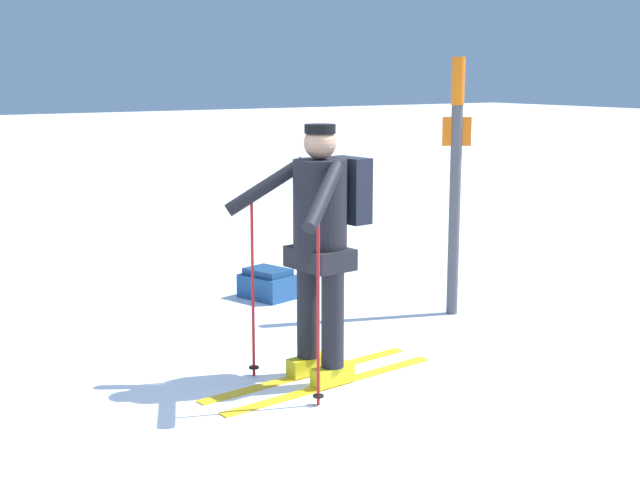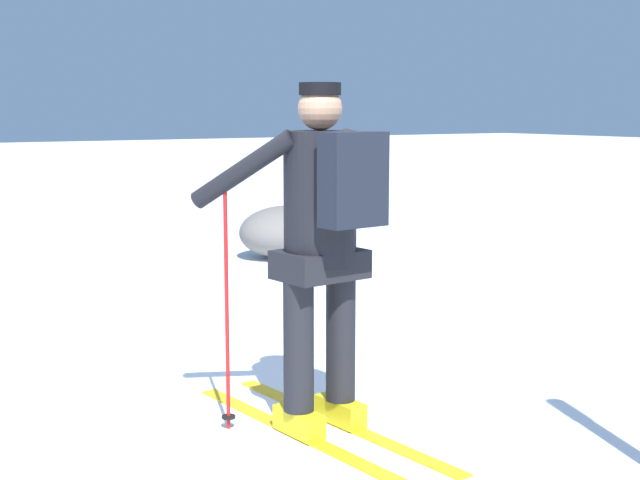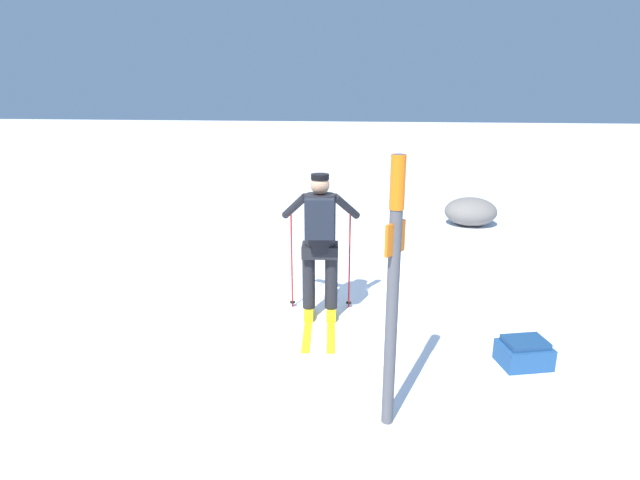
# 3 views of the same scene
# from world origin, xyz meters

# --- Properties ---
(ground_plane) EXTENTS (80.00, 80.00, 0.00)m
(ground_plane) POSITION_xyz_m (0.00, 0.00, 0.00)
(ground_plane) COLOR white
(skier) EXTENTS (0.96, 1.77, 1.73)m
(skier) POSITION_xyz_m (0.38, -0.33, 1.00)
(skier) COLOR gold
(skier) RESTS_ON ground_plane
(dropped_backpack) EXTENTS (0.55, 0.46, 0.28)m
(dropped_backpack) POSITION_xyz_m (2.52, -1.13, 0.13)
(dropped_backpack) COLOR navy
(dropped_backpack) RESTS_ON ground_plane
(trail_marker) EXTENTS (0.15, 0.21, 2.18)m
(trail_marker) POSITION_xyz_m (1.18, -2.19, 1.28)
(trail_marker) COLOR #4C4C51
(trail_marker) RESTS_ON ground_plane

